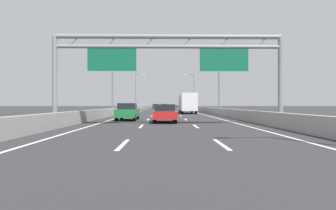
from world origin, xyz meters
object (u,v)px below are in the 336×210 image
sign_gantry (168,57)px  box_truck (188,103)px  green_car (128,112)px  blue_car (155,106)px  streetlamp_left_mid (114,77)px  streetlamp_right_mid (217,77)px  streetlamp_right_far (193,89)px  streetlamp_left_far (137,89)px  silver_car (156,106)px  red_car (165,113)px  yellow_car (165,106)px

sign_gantry → box_truck: bearing=82.6°
green_car → blue_car: green_car is taller
streetlamp_left_mid → streetlamp_right_mid: size_ratio=1.00×
blue_car → green_car: bearing=-90.0°
sign_gantry → streetlamp_right_far: streetlamp_right_far is taller
streetlamp_right_far → streetlamp_left_far: bearing=180.0°
streetlamp_right_far → box_truck: size_ratio=1.10×
green_car → silver_car: size_ratio=1.00×
streetlamp_left_far → blue_car: (3.83, 30.54, -4.68)m
streetlamp_right_mid → streetlamp_left_mid: bearing=180.0°
red_car → box_truck: bearing=81.0°
yellow_car → silver_car: size_ratio=1.02×
streetlamp_left_mid → streetlamp_left_far: same height
streetlamp_left_mid → yellow_car: size_ratio=2.09×
green_car → red_car: (3.39, -3.32, -0.05)m
green_car → blue_car: (-0.02, 82.95, -0.08)m
sign_gantry → streetlamp_right_mid: 23.83m
sign_gantry → streetlamp_right_mid: size_ratio=1.70×
streetlamp_right_mid → silver_car: streetlamp_right_mid is taller
silver_car → yellow_car: bearing=-77.8°
streetlamp_right_far → red_car: (-7.70, -55.74, -4.65)m
streetlamp_right_mid → yellow_car: bearing=96.9°
streetlamp_right_mid → silver_car: 78.87m
streetlamp_left_mid → streetlamp_right_far: size_ratio=1.00×
streetlamp_right_mid → green_car: bearing=-124.6°
silver_car → blue_car: silver_car is taller
streetlamp_right_mid → box_truck: 6.63m
green_car → silver_car: green_car is taller
yellow_car → silver_car: bearing=102.2°
streetlamp_left_mid → red_car: streetlamp_left_mid is taller
sign_gantry → streetlamp_left_mid: 23.83m
yellow_car → box_truck: bearing=-86.6°
streetlamp_left_mid → streetlamp_left_far: (0.00, 36.36, 0.00)m
sign_gantry → streetlamp_right_far: size_ratio=1.70×
yellow_car → red_car: 80.24m
streetlamp_left_far → red_car: streetlamp_left_far is taller
streetlamp_left_mid → red_car: size_ratio=2.17×
streetlamp_right_mid → green_car: size_ratio=2.13×
streetlamp_right_mid → yellow_car: 61.48m
streetlamp_left_far → green_car: (3.85, -52.42, -4.60)m
blue_car → streetlamp_right_mid: bearing=-80.6°
streetlamp_left_mid → red_car: (7.23, -19.37, -4.65)m
green_car → box_truck: (7.06, 19.82, 0.92)m
streetlamp_right_far → silver_car: streetlamp_right_far is taller
streetlamp_right_mid → streetlamp_right_far: bearing=90.0°
streetlamp_left_mid → green_car: bearing=-76.5°
sign_gantry → box_truck: size_ratio=1.87×
sign_gantry → blue_car: bearing=92.3°
silver_car → box_truck: bearing=-84.6°
streetlamp_left_mid → yellow_car: streetlamp_left_mid is taller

